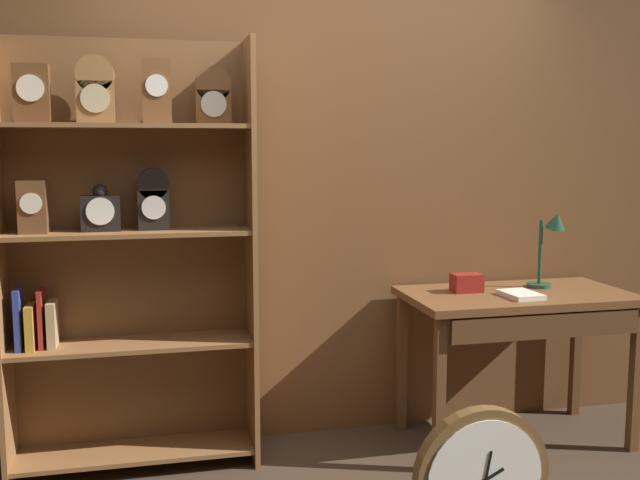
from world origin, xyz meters
name	(u,v)px	position (x,y,z in m)	size (l,w,h in m)	color
back_wood_panel	(331,197)	(0.00, 1.37, 1.30)	(4.80, 0.05, 2.60)	brown
bookshelf	(125,240)	(-1.07, 1.13, 1.13)	(1.18, 0.32, 2.09)	brown
workbench	(519,312)	(0.92, 0.97, 0.71)	(1.18, 0.64, 0.81)	brown
desk_lamp	(550,241)	(1.14, 1.06, 1.07)	(0.18, 0.18, 0.42)	#1E472D
toolbox_small	(467,283)	(0.66, 1.06, 0.86)	(0.16, 0.10, 0.10)	maroon
open_repair_manual	(521,295)	(0.88, 0.88, 0.82)	(0.16, 0.22, 0.03)	silver
round_clock_large	(481,479)	(0.26, 0.02, 0.30)	(0.55, 0.11, 0.59)	brown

